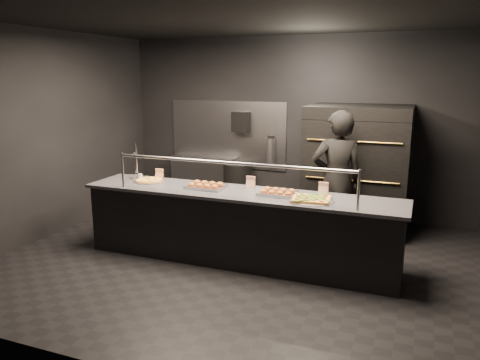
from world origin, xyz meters
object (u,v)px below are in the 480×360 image
Objects in this scene: beer_tap at (136,168)px; trash_bin at (238,187)px; pizza_oven at (357,168)px; square_pizza at (311,199)px; slider_tray_a at (206,186)px; slider_tray_b at (278,192)px; fire_extinguisher at (271,151)px; towel_dispenser at (241,122)px; worker at (337,180)px; prep_shelf at (204,180)px; round_pizza at (149,181)px; service_counter at (239,226)px.

beer_tap reaches higher than trash_bin.
pizza_oven is 3.53× the size of square_pizza.
slider_tray_a is 0.97m from slider_tray_b.
beer_tap reaches higher than fire_extinguisher.
pizza_oven is 5.46× the size of towel_dispenser.
worker reaches higher than slider_tray_a.
slider_tray_b is at bearing 37.60° from worker.
towel_dispenser is 0.74m from fire_extinguisher.
pizza_oven is 1.00× the size of worker.
square_pizza is at bearing -15.70° from slider_tray_b.
pizza_oven is 1.99m from slider_tray_b.
prep_shelf is at bearing 89.45° from beer_tap.
round_pizza is 2.24m from trash_bin.
prep_shelf is 2.32× the size of beer_tap.
beer_tap is at bearing -119.87° from fire_extinguisher.
worker is (2.65, -1.36, 0.50)m from prep_shelf.
trash_bin is (-0.90, 2.22, -0.05)m from service_counter.
trash_bin is at bearing -161.88° from fire_extinguisher.
fire_extinguisher reaches higher than prep_shelf.
pizza_oven reaches higher than towel_dispenser.
trash_bin is (-2.10, 0.32, -0.55)m from pizza_oven.
slider_tray_b is at bearing -59.28° from towel_dispenser.
worker is at bearing -45.74° from fire_extinguisher.
prep_shelf is 1.39m from fire_extinguisher.
slider_tray_a is at bearing -92.94° from fire_extinguisher.
towel_dispenser is at bearing 126.63° from square_pizza.
pizza_oven is 2.30× the size of trash_bin.
pizza_oven is 2.88m from prep_shelf.
beer_tap is (-0.72, -2.20, -0.48)m from towel_dispenser.
service_counter is 1.06m from square_pizza.
service_counter is 2.40m from trash_bin.
service_counter is at bearing -175.98° from slider_tray_b.
prep_shelf is at bearing 171.87° from trash_bin.
slider_tray_a reaches higher than square_pizza.
prep_shelf is 1.44× the size of trash_bin.
service_counter is at bearing -6.63° from beer_tap.
slider_tray_a reaches higher than slider_tray_b.
square_pizza reaches higher than prep_shelf.
slider_tray_a is 0.26× the size of worker.
fire_extinguisher is 2.53m from round_pizza.
pizza_oven is 3.30m from beer_tap.
slider_tray_a is at bearing -3.08° from round_pizza.
square_pizza reaches higher than round_pizza.
service_counter is 1.74m from beer_tap.
service_counter is 9.81× the size of round_pizza.
fire_extinguisher is at bearing 87.06° from slider_tray_a.
fire_extinguisher is 2.52m from slider_tray_b.
towel_dispenser is at bearing 166.86° from pizza_oven.
service_counter is at bearing -67.94° from trash_bin.
trash_bin is (-1.84, 2.31, -0.52)m from square_pizza.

